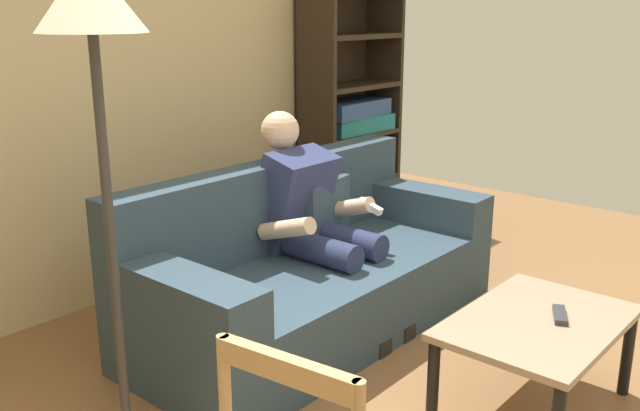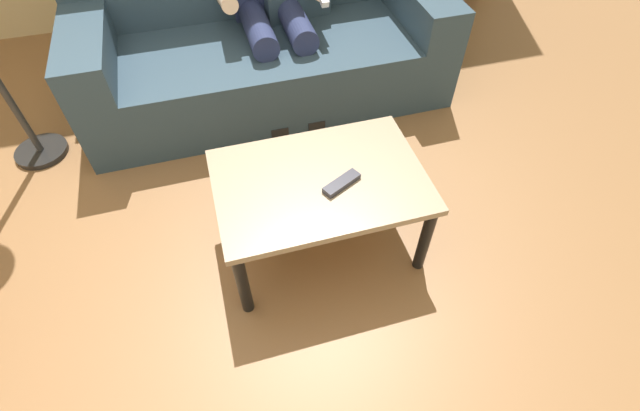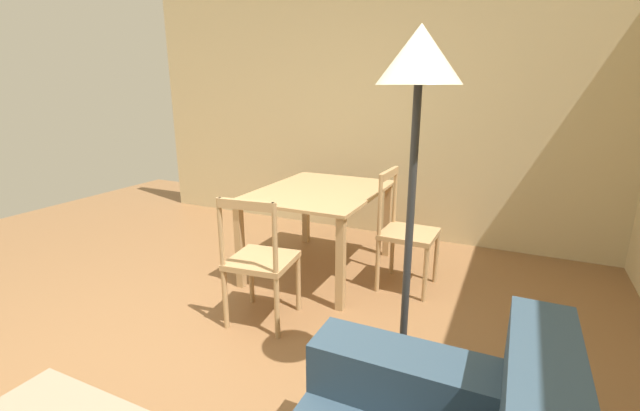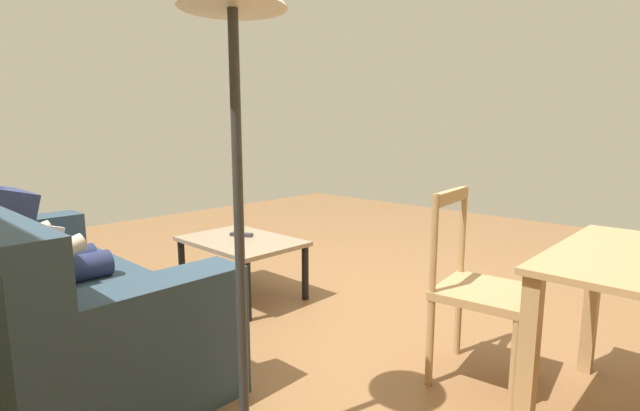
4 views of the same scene
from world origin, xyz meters
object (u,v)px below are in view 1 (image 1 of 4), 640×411
(couch, at_px, (311,271))
(floor_lamp, at_px, (94,47))
(coffee_table, at_px, (538,332))
(bookshelf, at_px, (349,128))
(person_lounging, at_px, (313,219))
(tv_remote, at_px, (560,315))

(couch, distance_m, floor_lamp, 1.86)
(couch, relative_size, coffee_table, 2.45)
(coffee_table, bearing_deg, bookshelf, 55.60)
(couch, bearing_deg, coffee_table, -90.54)
(couch, bearing_deg, person_lounging, 30.75)
(bookshelf, bearing_deg, couch, -148.04)
(tv_remote, relative_size, floor_lamp, 0.09)
(floor_lamp, bearing_deg, coffee_table, -36.98)
(person_lounging, relative_size, coffee_table, 1.32)
(bookshelf, bearing_deg, coffee_table, -124.40)
(tv_remote, relative_size, bookshelf, 0.09)
(coffee_table, relative_size, floor_lamp, 0.47)
(person_lounging, relative_size, floor_lamp, 0.62)
(coffee_table, bearing_deg, tv_remote, -38.26)
(couch, relative_size, tv_remote, 12.51)
(person_lounging, height_order, bookshelf, bookshelf)
(coffee_table, bearing_deg, couch, 89.46)
(coffee_table, relative_size, tv_remote, 5.10)
(couch, bearing_deg, floor_lamp, -168.73)
(couch, distance_m, coffee_table, 1.29)
(coffee_table, distance_m, tv_remote, 0.12)
(person_lounging, xyz_separation_m, tv_remote, (-0.01, -1.39, -0.14))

